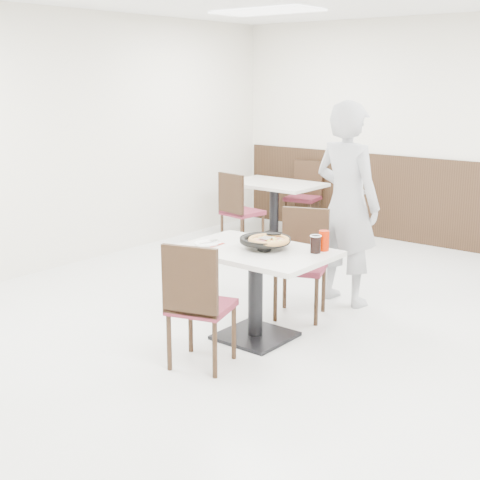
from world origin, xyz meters
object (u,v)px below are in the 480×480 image
Objects in this scene: pizza_pan at (265,243)px; bg_table_left at (274,211)px; cola_glass at (316,245)px; chair_far at (300,265)px; red_cup at (324,241)px; bg_chair_left_near at (242,211)px; pizza at (269,242)px; main_table at (255,294)px; bg_chair_left_far at (303,197)px; chair_near at (202,304)px; side_plate at (207,243)px; diner_person at (347,204)px.

pizza_pan is 0.27× the size of bg_table_left.
cola_glass is (0.39, 0.13, 0.02)m from pizza_pan.
chair_far reaches higher than pizza_pan.
pizza_pan is at bearing -150.00° from red_cup.
pizza_pan is 0.34× the size of bg_chair_left_near.
pizza is (0.09, -0.59, 0.34)m from chair_far.
bg_table_left is at bearing 123.42° from main_table.
chair_near is at bearing 102.73° from bg_chair_left_far.
main_table is 0.57m from side_plate.
diner_person reaches higher than red_cup.
chair_near is at bearing -51.81° from side_plate.
bg_chair_left_near reaches higher than cola_glass.
diner_person reaches higher than chair_far.
red_cup is 0.17× the size of bg_chair_left_near.
red_cup is at bearing 34.78° from pizza.
bg_table_left is at bearing -71.50° from chair_far.
bg_table_left is (-1.98, 2.81, -0.44)m from pizza.
bg_table_left is (-1.93, 2.80, -0.42)m from pizza_pan.
pizza_pan is 1.65× the size of side_plate.
red_cup is 1.01m from diner_person.
bg_chair_left_near reaches higher than pizza.
side_plate is at bearing -155.56° from pizza_pan.
bg_chair_left_near is (-1.92, 2.24, 0.10)m from main_table.
diner_person is at bearing -121.24° from chair_far.
diner_person is at bearing 110.08° from red_cup.
red_cup is 3.50m from bg_table_left.
chair_far is 3.28× the size of pizza.
main_table is at bearing 106.49° from bg_chair_left_far.
chair_near is at bearing -89.12° from main_table.
pizza_pan is at bearing -39.50° from bg_chair_left_near.
red_cup is 3.08m from bg_chair_left_near.
cola_glass is 1.10m from diner_person.
chair_near is 0.50× the size of diner_person.
bg_chair_left_far reaches higher than cola_glass.
pizza_pan is at bearing -55.35° from bg_table_left.
side_plate is 0.10× the size of diner_person.
red_cup is at bearing -47.68° from bg_table_left.
pizza is at bearing 76.46° from chair_far.
main_table is 4.14× the size of pizza.
pizza is 2.23× the size of cola_glass.
cola_glass is at bearing 19.04° from pizza_pan.
red_cup is at bearing -30.95° from bg_chair_left_near.
chair_far is at bearing 62.60° from side_plate.
chair_far is 0.69m from pizza.
bg_chair_left_near is at bearing 76.86° from bg_chair_left_far.
pizza is (0.08, 0.71, 0.34)m from chair_near.
chair_near is 2.91× the size of pizza_pan.
side_plate is 0.16× the size of bg_table_left.
chair_far reaches higher than side_plate.
bg_chair_left_near reaches higher than red_cup.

